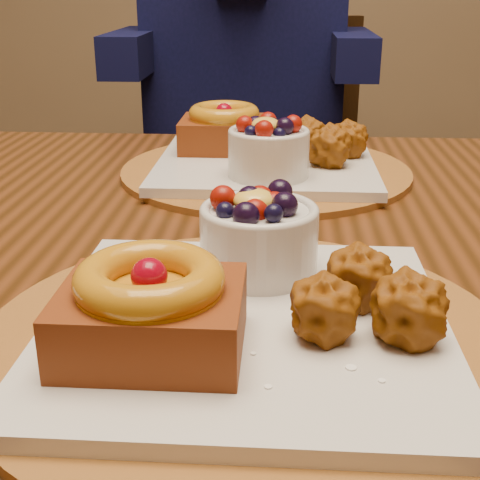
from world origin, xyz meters
name	(u,v)px	position (x,y,z in m)	size (l,w,h in m)	color
dining_table	(258,300)	(0.02, -0.12, 0.68)	(1.60, 0.90, 0.76)	#331B09
place_setting_near	(243,304)	(0.01, -0.33, 0.78)	(0.38, 0.38, 0.09)	brown
place_setting_far	(263,154)	(0.01, 0.10, 0.78)	(0.38, 0.38, 0.09)	brown
chair_far	(291,184)	(0.06, 0.90, 0.50)	(0.55, 0.55, 0.91)	black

